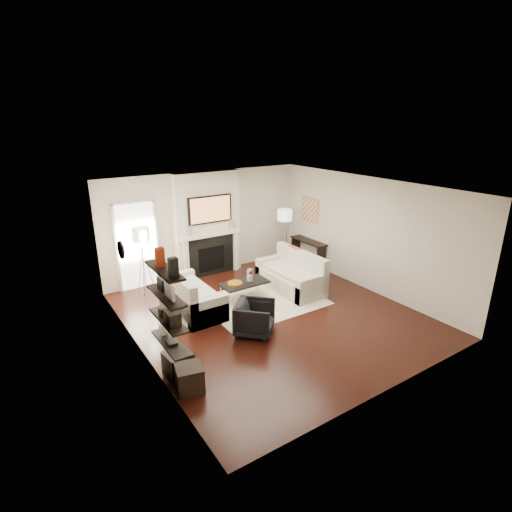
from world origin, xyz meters
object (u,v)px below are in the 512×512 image
loveseat_right_base (290,281)px  armchair (255,317)px  loveseat_left_base (192,301)px  coffee_table (244,283)px  lamp_right_shade (285,215)px  ottoman_near (178,364)px  lamp_left_shade (141,234)px

loveseat_right_base → armchair: size_ratio=2.51×
loveseat_left_base → coffee_table: size_ratio=1.64×
lamp_right_shade → ottoman_near: 5.66m
loveseat_left_base → coffee_table: (1.25, -0.15, 0.19)m
loveseat_right_base → ottoman_near: bearing=-154.6°
loveseat_left_base → armchair: armchair is taller
lamp_left_shade → armchair: bearing=-69.4°
loveseat_right_base → coffee_table: 1.24m
lamp_left_shade → lamp_right_shade: 3.91m
coffee_table → ottoman_near: (-2.40, -1.84, -0.20)m
loveseat_left_base → coffee_table: bearing=-6.9°
armchair → lamp_right_shade: size_ratio=1.79×
coffee_table → loveseat_right_base: bearing=-5.8°
lamp_right_shade → ottoman_near: bearing=-145.0°
coffee_table → lamp_left_shade: lamp_left_shade is taller
coffee_table → armchair: size_ratio=1.53×
coffee_table → lamp_left_shade: (-1.78, 1.61, 1.05)m
loveseat_right_base → lamp_right_shade: bearing=58.1°
loveseat_right_base → coffee_table: bearing=174.2°
coffee_table → lamp_right_shade: (2.12, 1.32, 1.05)m
coffee_table → ottoman_near: bearing=-142.5°
loveseat_left_base → loveseat_right_base: bearing=-6.4°
loveseat_left_base → ottoman_near: 2.30m
lamp_left_shade → loveseat_left_base: bearing=-69.8°
loveseat_right_base → armchair: bearing=-145.2°
loveseat_right_base → lamp_left_shade: 3.68m
loveseat_left_base → ottoman_near: (-1.16, -1.99, -0.01)m
armchair → loveseat_right_base: bearing=-10.7°
coffee_table → lamp_left_shade: size_ratio=2.75×
armchair → ottoman_near: armchair is taller
armchair → coffee_table: bearing=20.1°
ottoman_near → lamp_left_shade: bearing=79.8°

